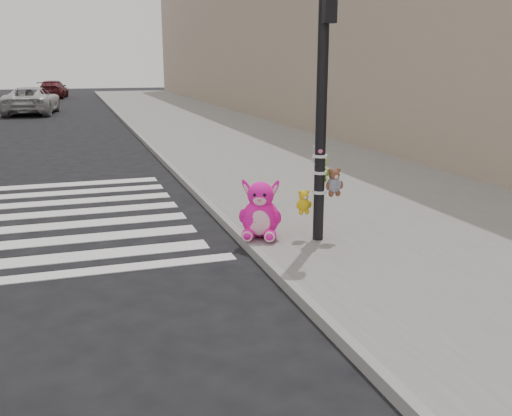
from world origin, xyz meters
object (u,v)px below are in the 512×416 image
object	(u,v)px
signal_pole	(322,133)
pink_bunny	(260,214)
red_teddy	(265,232)
car_white_near	(32,100)

from	to	relation	value
signal_pole	pink_bunny	xyz separation A→B (m)	(-0.83, 0.36, -1.26)
red_teddy	car_white_near	distance (m)	26.45
pink_bunny	car_white_near	bearing A→B (deg)	123.58
pink_bunny	red_teddy	size ratio (longest dim) A/B	4.85
pink_bunny	red_teddy	world-z (taller)	pink_bunny
pink_bunny	red_teddy	bearing A→B (deg)	-28.05
signal_pole	pink_bunny	size ratio (longest dim) A/B	4.28
signal_pole	pink_bunny	bearing A→B (deg)	156.45
signal_pole	car_white_near	world-z (taller)	signal_pole
signal_pole	car_white_near	bearing A→B (deg)	101.65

